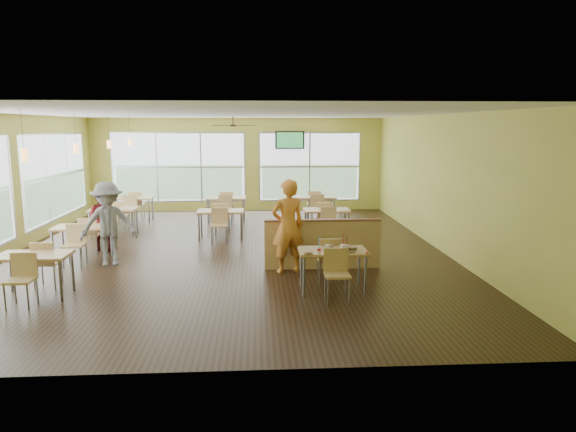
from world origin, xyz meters
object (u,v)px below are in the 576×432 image
(half_wall_divider, at_px, (322,244))
(man_plaid, at_px, (288,226))
(main_table, at_px, (333,256))
(food_basket, at_px, (351,248))

(half_wall_divider, bearing_deg, man_plaid, -162.81)
(main_table, bearing_deg, food_basket, -2.47)
(main_table, distance_m, man_plaid, 1.46)
(half_wall_divider, height_order, food_basket, half_wall_divider)
(main_table, xyz_separation_m, food_basket, (0.32, -0.01, 0.15))
(half_wall_divider, distance_m, food_basket, 1.52)
(half_wall_divider, relative_size, food_basket, 10.49)
(half_wall_divider, relative_size, man_plaid, 1.27)
(man_plaid, relative_size, food_basket, 8.29)
(man_plaid, distance_m, food_basket, 1.63)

